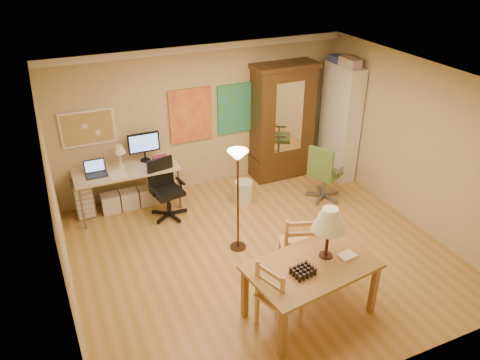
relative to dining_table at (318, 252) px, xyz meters
name	(u,v)px	position (x,y,z in m)	size (l,w,h in m)	color
floor	(261,253)	(-0.08, 1.37, -0.95)	(5.50, 5.50, 0.00)	#A77E3B
crown_molding	(201,48)	(-0.08, 3.83, 1.69)	(5.50, 0.08, 0.12)	white
corkboard	(88,128)	(-2.13, 3.84, 0.55)	(0.90, 0.04, 0.62)	tan
art_panel_left	(191,115)	(-0.33, 3.84, 0.50)	(0.80, 0.04, 1.00)	yellow
art_panel_right	(236,109)	(0.57, 3.84, 0.50)	(0.75, 0.04, 0.95)	teal
dining_table	(318,252)	(0.00, 0.00, 0.00)	(1.71, 1.17, 1.50)	brown
ladder_chair_back	(298,247)	(0.16, 0.72, -0.46)	(0.60, 0.59, 1.03)	tan
ladder_chair_left	(278,298)	(-0.57, -0.06, -0.48)	(0.57, 0.58, 1.00)	tan
torchiere_lamp	(238,172)	(-0.36, 1.65, 0.40)	(0.31, 0.31, 1.68)	#3D2518
computer_desk	(129,183)	(-1.62, 3.53, -0.46)	(1.76, 0.77, 1.33)	beige
office_chair_black	(167,201)	(-1.10, 3.00, -0.67)	(0.64, 0.64, 1.03)	black
office_chair_green	(323,184)	(1.69, 2.42, -0.66)	(0.67, 0.67, 1.08)	slate
drawer_cart	(84,199)	(-2.41, 3.61, -0.63)	(0.32, 0.38, 0.64)	slate
armoire	(282,129)	(1.43, 3.61, 0.04)	(1.23, 0.59, 2.27)	#3B2410
bookshelf	(340,122)	(2.46, 3.17, 0.17)	(0.34, 0.89, 2.24)	white
wastebin	(244,192)	(0.30, 2.90, -0.74)	(0.33, 0.33, 0.41)	silver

